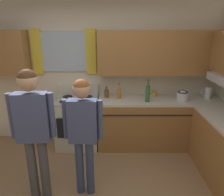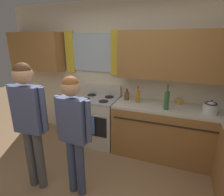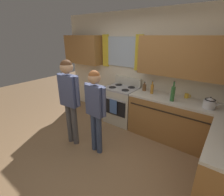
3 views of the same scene
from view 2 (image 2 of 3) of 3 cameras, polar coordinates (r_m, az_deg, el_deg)
back_wall_unit at (r=3.37m, az=2.79°, el=9.80°), size 4.60×0.42×2.60m
kitchen_counter_run at (r=2.98m, az=26.04°, el=-14.02°), size 2.20×1.88×0.90m
stove_oven at (r=3.54m, az=-4.41°, el=-6.73°), size 0.74×0.67×1.10m
bottle_squat_brown at (r=3.27m, az=4.66°, el=0.75°), size 0.08×0.08×0.21m
bottle_oil_amber at (r=3.13m, az=8.10°, el=0.48°), size 0.06×0.06×0.29m
bottle_wine_green at (r=2.90m, az=16.74°, el=-0.63°), size 0.08×0.08×0.39m
mug_mustard_yellow at (r=3.25m, az=20.31°, el=-0.99°), size 0.12×0.08×0.09m
stovetop_kettle at (r=3.00m, az=28.48°, el=-2.60°), size 0.27×0.20×0.21m
adult_left at (r=2.45m, az=-24.61°, el=-4.63°), size 0.52×0.23×1.69m
adult_in_plaid at (r=2.20m, az=-12.03°, el=-8.17°), size 0.49×0.21×1.56m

